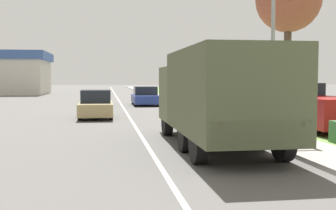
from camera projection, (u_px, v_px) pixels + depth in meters
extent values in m
plane|color=#565451|center=(119.00, 101.00, 38.66)|extent=(180.00, 180.00, 0.00)
cube|color=silver|center=(119.00, 101.00, 38.66)|extent=(0.12, 120.00, 0.00)
cube|color=#9E9B93|center=(168.00, 100.00, 39.32)|extent=(1.80, 120.00, 0.12)
cube|color=#6B9347|center=(213.00, 100.00, 39.98)|extent=(7.00, 120.00, 0.02)
cube|color=#545B3D|center=(196.00, 94.00, 15.63)|extent=(2.49, 2.19, 1.95)
cube|color=#4C5138|center=(226.00, 92.00, 11.75)|extent=(2.49, 5.63, 2.35)
cube|color=#545B3D|center=(262.00, 134.00, 9.08)|extent=(2.36, 0.10, 0.60)
cube|color=red|center=(220.00, 125.00, 8.91)|extent=(0.12, 0.06, 0.12)
cube|color=red|center=(303.00, 124.00, 9.18)|extent=(0.12, 0.06, 0.12)
cylinder|color=black|center=(167.00, 121.00, 15.42)|extent=(0.30, 1.05, 1.05)
cylinder|color=black|center=(225.00, 120.00, 15.74)|extent=(0.30, 1.05, 1.05)
cylinder|color=black|center=(198.00, 143.00, 10.28)|extent=(0.30, 1.05, 1.05)
cylinder|color=black|center=(283.00, 141.00, 10.60)|extent=(0.30, 1.05, 1.05)
cylinder|color=black|center=(185.00, 134.00, 11.95)|extent=(0.30, 1.05, 1.05)
cylinder|color=black|center=(259.00, 132.00, 12.27)|extent=(0.30, 1.05, 1.05)
cube|color=tan|center=(96.00, 108.00, 22.24)|extent=(1.73, 4.12, 0.64)
cube|color=black|center=(96.00, 96.00, 22.28)|extent=(1.52, 1.85, 0.66)
cylinder|color=black|center=(83.00, 110.00, 23.44)|extent=(0.20, 0.64, 0.64)
cylinder|color=black|center=(110.00, 110.00, 23.67)|extent=(0.20, 0.64, 0.64)
cylinder|color=black|center=(80.00, 114.00, 20.84)|extent=(0.20, 0.64, 0.64)
cylinder|color=black|center=(111.00, 114.00, 21.07)|extent=(0.20, 0.64, 0.64)
cube|color=navy|center=(145.00, 99.00, 32.63)|extent=(1.94, 4.39, 0.62)
cube|color=black|center=(145.00, 91.00, 32.68)|extent=(1.71, 1.97, 0.65)
cylinder|color=black|center=(133.00, 100.00, 33.90)|extent=(0.20, 0.64, 0.64)
cylinder|color=black|center=(154.00, 100.00, 34.16)|extent=(0.20, 0.64, 0.64)
cylinder|color=black|center=(136.00, 102.00, 31.13)|extent=(0.20, 0.64, 0.64)
cylinder|color=black|center=(159.00, 102.00, 31.39)|extent=(0.20, 0.64, 0.64)
cube|color=maroon|center=(311.00, 111.00, 17.30)|extent=(1.94, 5.68, 0.99)
cube|color=black|center=(293.00, 90.00, 18.87)|extent=(1.79, 2.38, 0.65)
cube|color=maroon|center=(326.00, 99.00, 16.09)|extent=(1.94, 3.29, 0.12)
cylinder|color=black|center=(273.00, 116.00, 19.05)|extent=(0.24, 0.76, 0.76)
cylinder|color=black|center=(308.00, 115.00, 19.30)|extent=(0.24, 0.76, 0.76)
cylinder|color=black|center=(313.00, 125.00, 15.35)|extent=(0.24, 0.76, 0.76)
cylinder|color=gray|center=(273.00, 46.00, 15.23)|extent=(0.14, 0.14, 6.32)
cylinder|color=#4C3D2D|center=(287.00, 69.00, 20.98)|extent=(0.36, 0.36, 5.08)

